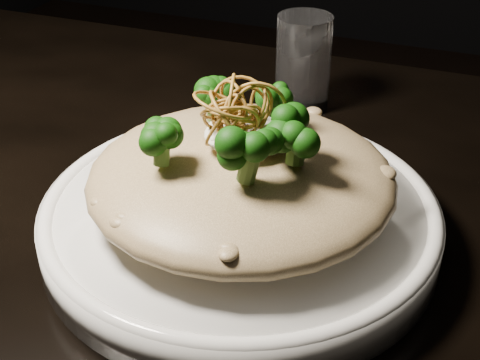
% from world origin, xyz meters
% --- Properties ---
extents(table, '(1.10, 0.80, 0.75)m').
position_xyz_m(table, '(0.00, 0.00, 0.67)').
color(table, black).
rests_on(table, ground).
extents(plate, '(0.32, 0.32, 0.03)m').
position_xyz_m(plate, '(0.05, -0.02, 0.77)').
color(plate, white).
rests_on(plate, table).
extents(risotto, '(0.24, 0.24, 0.05)m').
position_xyz_m(risotto, '(0.06, -0.02, 0.81)').
color(risotto, brown).
rests_on(risotto, plate).
extents(broccoli, '(0.15, 0.15, 0.06)m').
position_xyz_m(broccoli, '(0.05, -0.02, 0.86)').
color(broccoli, black).
rests_on(broccoli, risotto).
extents(cheese, '(0.06, 0.06, 0.02)m').
position_xyz_m(cheese, '(0.06, -0.01, 0.84)').
color(cheese, silver).
rests_on(cheese, risotto).
extents(shallots, '(0.06, 0.06, 0.04)m').
position_xyz_m(shallots, '(0.05, -0.02, 0.87)').
color(shallots, brown).
rests_on(shallots, cheese).
extents(drinking_glass, '(0.07, 0.07, 0.11)m').
position_xyz_m(drinking_glass, '(0.03, 0.24, 0.80)').
color(drinking_glass, white).
rests_on(drinking_glass, table).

